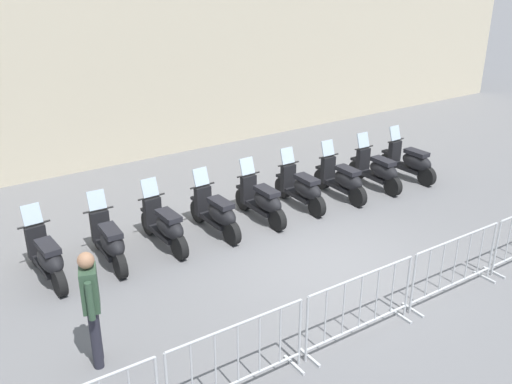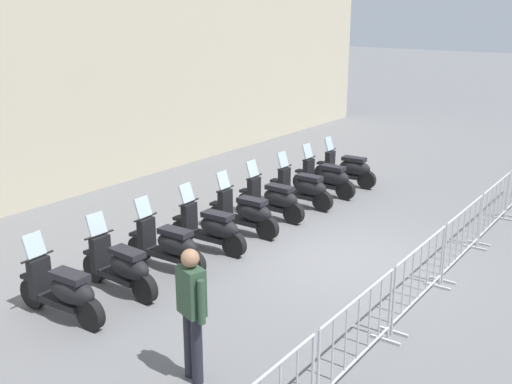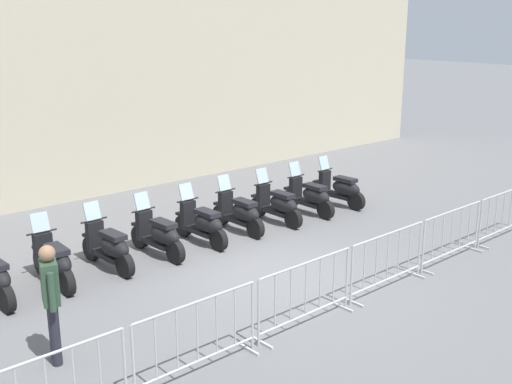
{
  "view_description": "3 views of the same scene",
  "coord_description": "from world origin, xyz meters",
  "px_view_note": "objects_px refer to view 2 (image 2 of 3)",
  "views": [
    {
      "loc": [
        -5.26,
        -7.44,
        5.26
      ],
      "look_at": [
        -0.79,
        1.54,
        1.03
      ],
      "focal_mm": 40.09,
      "sensor_mm": 36.0,
      "label": 1
    },
    {
      "loc": [
        -8.55,
        -5.68,
        4.36
      ],
      "look_at": [
        -0.15,
        2.09,
        0.91
      ],
      "focal_mm": 41.91,
      "sensor_mm": 36.0,
      "label": 2
    },
    {
      "loc": [
        -6.44,
        -8.71,
        4.57
      ],
      "look_at": [
        0.87,
        1.92,
        1.06
      ],
      "focal_mm": 43.29,
      "sensor_mm": 36.0,
      "label": 3
    }
  ],
  "objects_px": {
    "motorcycle_6": "(303,188)",
    "barrier_segment_1": "(358,335)",
    "motorcycle_3": "(211,228)",
    "motorcycle_7": "(326,178)",
    "motorcycle_1": "(121,267)",
    "motorcycle_5": "(273,199)",
    "barrier_segment_2": "(420,277)",
    "barrier_segment_3": "(463,237)",
    "motorcycle_4": "(245,213)",
    "motorcycle_2": "(169,245)",
    "barrier_segment_4": "(495,207)",
    "motorcycle_8": "(348,169)",
    "officer_near_row_end": "(192,308)",
    "motorcycle_0": "(63,291)"
  },
  "relations": [
    {
      "from": "officer_near_row_end",
      "to": "motorcycle_0",
      "type": "bearing_deg",
      "value": 96.5
    },
    {
      "from": "motorcycle_3",
      "to": "motorcycle_4",
      "type": "distance_m",
      "value": 1.1
    },
    {
      "from": "motorcycle_6",
      "to": "officer_near_row_end",
      "type": "xyz_separation_m",
      "value": [
        -6.27,
        -3.28,
        0.53
      ]
    },
    {
      "from": "barrier_segment_1",
      "to": "barrier_segment_3",
      "type": "xyz_separation_m",
      "value": [
        4.12,
        0.51,
        0.0
      ]
    },
    {
      "from": "motorcycle_3",
      "to": "motorcycle_7",
      "type": "xyz_separation_m",
      "value": [
        4.37,
        0.52,
        0.0
      ]
    },
    {
      "from": "motorcycle_1",
      "to": "motorcycle_2",
      "type": "distance_m",
      "value": 1.11
    },
    {
      "from": "motorcycle_2",
      "to": "officer_near_row_end",
      "type": "height_order",
      "value": "officer_near_row_end"
    },
    {
      "from": "motorcycle_4",
      "to": "motorcycle_8",
      "type": "height_order",
      "value": "same"
    },
    {
      "from": "motorcycle_0",
      "to": "motorcycle_2",
      "type": "bearing_deg",
      "value": 7.0
    },
    {
      "from": "barrier_segment_4",
      "to": "officer_near_row_end",
      "type": "bearing_deg",
      "value": 175.34
    },
    {
      "from": "motorcycle_1",
      "to": "barrier_segment_1",
      "type": "distance_m",
      "value": 4.08
    },
    {
      "from": "motorcycle_1",
      "to": "barrier_segment_4",
      "type": "height_order",
      "value": "motorcycle_1"
    },
    {
      "from": "motorcycle_4",
      "to": "motorcycle_5",
      "type": "distance_m",
      "value": 1.1
    },
    {
      "from": "motorcycle_5",
      "to": "barrier_segment_1",
      "type": "bearing_deg",
      "value": -128.53
    },
    {
      "from": "barrier_segment_1",
      "to": "motorcycle_8",
      "type": "bearing_deg",
      "value": 35.21
    },
    {
      "from": "motorcycle_2",
      "to": "motorcycle_7",
      "type": "relative_size",
      "value": 1.0
    },
    {
      "from": "barrier_segment_1",
      "to": "officer_near_row_end",
      "type": "distance_m",
      "value": 2.09
    },
    {
      "from": "motorcycle_0",
      "to": "motorcycle_6",
      "type": "relative_size",
      "value": 1.0
    },
    {
      "from": "motorcycle_6",
      "to": "officer_near_row_end",
      "type": "height_order",
      "value": "officer_near_row_end"
    },
    {
      "from": "barrier_segment_4",
      "to": "motorcycle_1",
      "type": "bearing_deg",
      "value": 154.6
    },
    {
      "from": "barrier_segment_2",
      "to": "barrier_segment_3",
      "type": "bearing_deg",
      "value": 7.03
    },
    {
      "from": "motorcycle_8",
      "to": "officer_near_row_end",
      "type": "xyz_separation_m",
      "value": [
        -8.46,
        -3.53,
        0.53
      ]
    },
    {
      "from": "motorcycle_1",
      "to": "motorcycle_2",
      "type": "bearing_deg",
      "value": 8.14
    },
    {
      "from": "officer_near_row_end",
      "to": "motorcycle_1",
      "type": "bearing_deg",
      "value": 73.13
    },
    {
      "from": "barrier_segment_4",
      "to": "officer_near_row_end",
      "type": "relative_size",
      "value": 1.14
    },
    {
      "from": "motorcycle_6",
      "to": "motorcycle_0",
      "type": "bearing_deg",
      "value": -173.43
    },
    {
      "from": "barrier_segment_1",
      "to": "barrier_segment_2",
      "type": "bearing_deg",
      "value": 7.03
    },
    {
      "from": "barrier_segment_2",
      "to": "motorcycle_2",
      "type": "bearing_deg",
      "value": 112.83
    },
    {
      "from": "motorcycle_1",
      "to": "barrier_segment_3",
      "type": "xyz_separation_m",
      "value": [
        4.81,
        -3.52,
        0.07
      ]
    },
    {
      "from": "motorcycle_3",
      "to": "motorcycle_4",
      "type": "xyz_separation_m",
      "value": [
        1.09,
        0.14,
        0.0
      ]
    },
    {
      "from": "motorcycle_1",
      "to": "barrier_segment_3",
      "type": "height_order",
      "value": "motorcycle_1"
    },
    {
      "from": "motorcycle_0",
      "to": "motorcycle_6",
      "type": "xyz_separation_m",
      "value": [
        6.55,
        0.75,
        0.0
      ]
    },
    {
      "from": "motorcycle_1",
      "to": "barrier_segment_1",
      "type": "bearing_deg",
      "value": -80.27
    },
    {
      "from": "motorcycle_6",
      "to": "motorcycle_8",
      "type": "distance_m",
      "value": 2.2
    },
    {
      "from": "motorcycle_3",
      "to": "barrier_segment_3",
      "type": "bearing_deg",
      "value": -55.23
    },
    {
      "from": "motorcycle_8",
      "to": "motorcycle_2",
      "type": "bearing_deg",
      "value": -173.59
    },
    {
      "from": "motorcycle_7",
      "to": "barrier_segment_3",
      "type": "xyz_separation_m",
      "value": [
        -1.75,
        -4.29,
        0.07
      ]
    },
    {
      "from": "motorcycle_0",
      "to": "barrier_segment_3",
      "type": "bearing_deg",
      "value": -30.0
    },
    {
      "from": "motorcycle_6",
      "to": "barrier_segment_1",
      "type": "relative_size",
      "value": 0.87
    },
    {
      "from": "motorcycle_8",
      "to": "barrier_segment_4",
      "type": "distance_m",
      "value": 4.23
    },
    {
      "from": "motorcycle_2",
      "to": "motorcycle_6",
      "type": "distance_m",
      "value": 4.4
    },
    {
      "from": "motorcycle_2",
      "to": "motorcycle_0",
      "type": "bearing_deg",
      "value": -173.0
    },
    {
      "from": "motorcycle_3",
      "to": "barrier_segment_4",
      "type": "xyz_separation_m",
      "value": [
        4.68,
        -3.51,
        0.07
      ]
    },
    {
      "from": "motorcycle_0",
      "to": "motorcycle_2",
      "type": "distance_m",
      "value": 2.2
    },
    {
      "from": "motorcycle_2",
      "to": "barrier_segment_1",
      "type": "bearing_deg",
      "value": -95.55
    },
    {
      "from": "motorcycle_0",
      "to": "motorcycle_7",
      "type": "height_order",
      "value": "same"
    },
    {
      "from": "motorcycle_1",
      "to": "barrier_segment_1",
      "type": "relative_size",
      "value": 0.87
    },
    {
      "from": "motorcycle_4",
      "to": "motorcycle_6",
      "type": "height_order",
      "value": "same"
    },
    {
      "from": "motorcycle_1",
      "to": "motorcycle_7",
      "type": "relative_size",
      "value": 1.0
    },
    {
      "from": "motorcycle_1",
      "to": "barrier_segment_4",
      "type": "bearing_deg",
      "value": -25.4
    }
  ]
}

